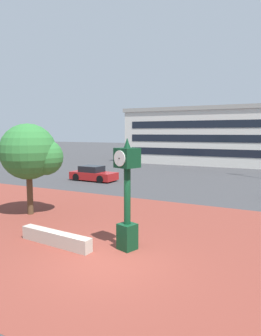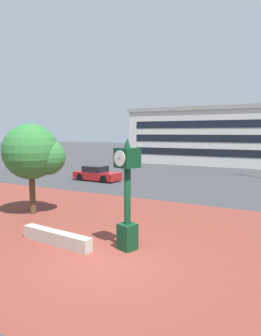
{
  "view_description": "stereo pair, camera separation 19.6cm",
  "coord_description": "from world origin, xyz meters",
  "px_view_note": "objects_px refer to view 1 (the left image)",
  "views": [
    {
      "loc": [
        4.94,
        -7.99,
        4.15
      ],
      "look_at": [
        0.29,
        1.11,
        2.95
      ],
      "focal_mm": 32.58,
      "sensor_mm": 36.0,
      "label": 1
    },
    {
      "loc": [
        5.11,
        -7.9,
        4.15
      ],
      "look_at": [
        0.29,
        1.11,
        2.95
      ],
      "focal_mm": 32.58,
      "sensor_mm": 36.0,
      "label": 2
    }
  ],
  "objects_px": {
    "plaza_tree": "(32,153)",
    "street_clock": "(127,194)",
    "car_street_near": "(93,174)",
    "civic_building": "(222,136)"
  },
  "relations": [
    {
      "from": "street_clock",
      "to": "plaza_tree",
      "type": "height_order",
      "value": "plaza_tree"
    },
    {
      "from": "street_clock",
      "to": "civic_building",
      "type": "relative_size",
      "value": 0.17
    },
    {
      "from": "car_street_near",
      "to": "street_clock",
      "type": "bearing_deg",
      "value": 40.29
    },
    {
      "from": "street_clock",
      "to": "plaza_tree",
      "type": "bearing_deg",
      "value": -178.54
    },
    {
      "from": "car_street_near",
      "to": "civic_building",
      "type": "bearing_deg",
      "value": 166.2
    },
    {
      "from": "street_clock",
      "to": "car_street_near",
      "type": "relative_size",
      "value": 0.97
    },
    {
      "from": "street_clock",
      "to": "car_street_near",
      "type": "bearing_deg",
      "value": 147.28
    },
    {
      "from": "plaza_tree",
      "to": "car_street_near",
      "type": "relative_size",
      "value": 1.12
    },
    {
      "from": "plaza_tree",
      "to": "street_clock",
      "type": "bearing_deg",
      "value": -17.5
    },
    {
      "from": "street_clock",
      "to": "civic_building",
      "type": "height_order",
      "value": "civic_building"
    }
  ]
}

